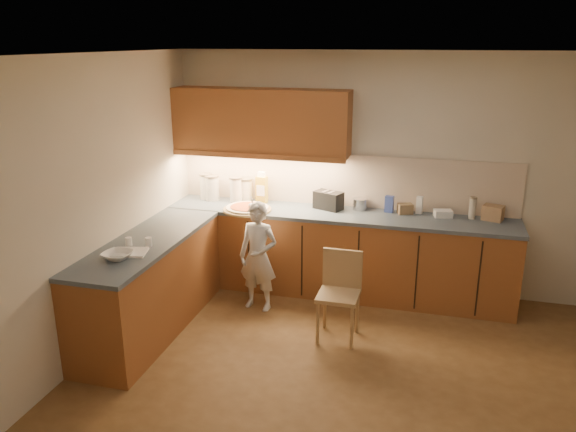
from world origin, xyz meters
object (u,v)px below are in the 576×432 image
object	(u,v)px
pizza_on_board	(247,209)
wooden_chair	(340,288)
toaster	(328,200)
oil_jug	(262,189)
child	(258,257)

from	to	relation	value
pizza_on_board	wooden_chair	world-z (taller)	pizza_on_board
pizza_on_board	toaster	world-z (taller)	pizza_on_board
wooden_chair	oil_jug	xyz separation A→B (m)	(-1.11, 1.11, 0.60)
oil_jug	toaster	bearing A→B (deg)	-3.07
pizza_on_board	child	xyz separation A→B (m)	(0.26, -0.43, -0.37)
wooden_chair	oil_jug	distance (m)	1.68
pizza_on_board	child	size ratio (longest dim) A/B	0.46
pizza_on_board	toaster	distance (m)	0.89
pizza_on_board	oil_jug	distance (m)	0.37
oil_jug	toaster	world-z (taller)	oil_jug
pizza_on_board	oil_jug	xyz separation A→B (m)	(0.06, 0.34, 0.14)
pizza_on_board	child	bearing A→B (deg)	-58.97
wooden_chair	child	bearing A→B (deg)	159.81
wooden_chair	oil_jug	size ratio (longest dim) A/B	2.30
wooden_chair	pizza_on_board	bearing A→B (deg)	147.15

